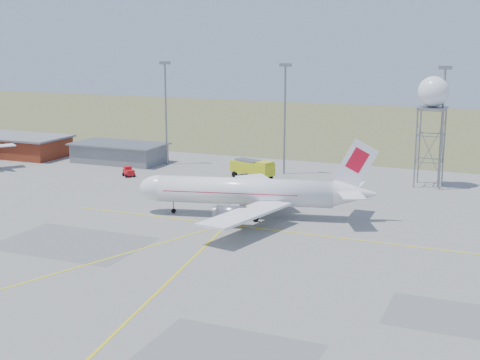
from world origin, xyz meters
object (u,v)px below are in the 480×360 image
at_px(airliner_main, 249,192).
at_px(fire_truck, 253,169).
at_px(radar_tower, 431,125).
at_px(baggage_tug, 129,173).

xyz_separation_m(airliner_main, fire_truck, (-9.24, 24.62, -1.92)).
height_order(radar_tower, baggage_tug, radar_tower).
bearing_deg(airliner_main, baggage_tug, -42.59).
height_order(radar_tower, fire_truck, radar_tower).
distance_m(radar_tower, baggage_tug, 54.45).
height_order(airliner_main, radar_tower, radar_tower).
distance_m(fire_truck, baggage_tug, 23.00).
xyz_separation_m(fire_truck, baggage_tug, (-21.77, -7.38, -0.96)).
bearing_deg(baggage_tug, fire_truck, 55.72).
bearing_deg(baggage_tug, radar_tower, 51.23).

